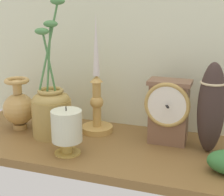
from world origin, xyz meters
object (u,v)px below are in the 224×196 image
Objects in this scene: pillar_candle_front at (67,129)px; brass_vase_bulbous at (19,107)px; tall_ceramic_vase at (211,108)px; mantel_clock at (168,110)px; brass_vase_jar at (52,109)px; candlestick_tall_left at (97,101)px.

brass_vase_bulbous is at bearing 152.39° from pillar_candle_front.
mantel_clock is at bearing 170.08° from tall_ceramic_vase.
pillar_candle_front is at bearing -45.43° from brass_vase_jar.
mantel_clock is 0.46× the size of brass_vase_jar.
candlestick_tall_left reaches higher than pillar_candle_front.
mantel_clock is at bearing -4.22° from candlestick_tall_left.
tall_ceramic_vase is at bearing 4.58° from brass_vase_jar.
brass_vase_jar reaches higher than pillar_candle_front.
tall_ceramic_vase is at bearing 1.94° from brass_vase_bulbous.
brass_vase_bulbous is at bearing -178.06° from tall_ceramic_vase.
mantel_clock is at bearing 9.48° from brass_vase_jar.
brass_vase_jar is at bearing -147.81° from candlestick_tall_left.
candlestick_tall_left is 34.62cm from tall_ceramic_vase.
brass_vase_bulbous is at bearing -175.11° from mantel_clock.
pillar_candle_front is 0.54× the size of tall_ceramic_vase.
pillar_candle_front is at bearing -27.61° from brass_vase_bulbous.
brass_vase_bulbous is 12.95cm from brass_vase_jar.
mantel_clock reaches higher than brass_vase_bulbous.
tall_ceramic_vase is (35.96, 13.96, 5.55)cm from pillar_candle_front.
tall_ceramic_vase is (11.70, -2.05, 2.69)cm from mantel_clock.
candlestick_tall_left is 1.47× the size of tall_ceramic_vase.
tall_ceramic_vase is (46.08, 3.69, 4.04)cm from brass_vase_jar.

